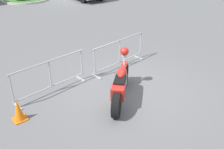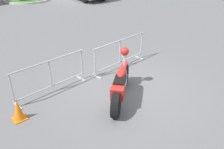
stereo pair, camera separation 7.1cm
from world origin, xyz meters
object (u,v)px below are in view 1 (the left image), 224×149
object	(u,v)px
motorcycle	(121,84)
crowd_barrier_far	(119,53)
crowd_barrier_near	(50,76)
traffic_cone	(18,111)

from	to	relation	value
motorcycle	crowd_barrier_far	xyz separation A→B (m)	(1.39, 1.64, 0.04)
crowd_barrier_far	motorcycle	bearing A→B (deg)	-130.24
motorcycle	crowd_barrier_near	size ratio (longest dim) A/B	0.77
crowd_barrier_near	traffic_cone	bearing A→B (deg)	-151.84
crowd_barrier_far	traffic_cone	bearing A→B (deg)	-170.29
crowd_barrier_far	traffic_cone	world-z (taller)	crowd_barrier_far
traffic_cone	crowd_barrier_far	bearing A→B (deg)	9.71
traffic_cone	motorcycle	bearing A→B (deg)	-19.30
crowd_barrier_far	crowd_barrier_near	bearing A→B (deg)	180.00
motorcycle	traffic_cone	world-z (taller)	motorcycle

